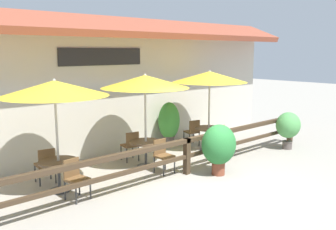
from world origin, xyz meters
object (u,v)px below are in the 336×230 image
at_px(dining_table_far, 209,132).
at_px(patio_umbrella_middle, 145,82).
at_px(chair_near_streetside, 75,177).
at_px(chair_far_streetside, 225,138).
at_px(chair_middle_streetside, 163,154).
at_px(chair_middle_wallside, 131,144).
at_px(chair_far_wallside, 193,131).
at_px(potted_plant_small_flowering, 169,122).
at_px(dining_table_middle, 146,146).
at_px(dining_table_near, 59,167).
at_px(patio_umbrella_far, 210,77).
at_px(chair_near_wallside, 46,163).
at_px(patio_umbrella_near, 55,88).
at_px(potted_plant_tall_tropical, 219,146).
at_px(potted_plant_broad_leaf, 288,126).

bearing_deg(dining_table_far, patio_umbrella_middle, -178.33).
distance_m(chair_near_streetside, chair_far_streetside, 5.21).
bearing_deg(dining_table_far, chair_middle_streetside, -163.79).
bearing_deg(chair_middle_wallside, chair_near_streetside, 39.93).
height_order(dining_table_far, chair_far_wallside, chair_far_wallside).
xyz_separation_m(chair_middle_wallside, potted_plant_small_flowering, (2.04, 0.58, 0.32)).
height_order(dining_table_middle, chair_middle_wallside, chair_middle_wallside).
xyz_separation_m(dining_table_near, dining_table_far, (5.31, 0.18, 0.00)).
height_order(patio_umbrella_far, chair_far_wallside, patio_umbrella_far).
relative_size(chair_near_streetside, chair_near_wallside, 1.00).
bearing_deg(patio_umbrella_near, chair_near_streetside, -85.87).
relative_size(dining_table_middle, chair_far_wallside, 1.01).
distance_m(chair_middle_streetside, chair_far_streetside, 2.63).
bearing_deg(dining_table_middle, chair_far_streetside, -13.51).
bearing_deg(potted_plant_tall_tropical, chair_middle_streetside, 130.90).
height_order(chair_far_wallside, potted_plant_tall_tropical, potted_plant_tall_tropical).
xyz_separation_m(chair_far_wallside, potted_plant_broad_leaf, (1.96, -2.42, 0.26)).
distance_m(dining_table_near, chair_middle_streetside, 2.70).
bearing_deg(chair_far_wallside, chair_far_streetside, 102.95).
distance_m(chair_middle_streetside, potted_plant_small_flowering, 2.86).
xyz_separation_m(chair_middle_streetside, chair_far_wallside, (2.66, 1.49, 0.00)).
height_order(patio_umbrella_near, chair_middle_streetside, patio_umbrella_near).
bearing_deg(chair_middle_streetside, chair_middle_wallside, 91.09).
bearing_deg(chair_middle_wallside, chair_far_streetside, 163.08).
xyz_separation_m(patio_umbrella_middle, chair_far_wallside, (2.67, 0.79, -1.86)).
bearing_deg(potted_plant_small_flowering, dining_table_far, -61.92).
bearing_deg(patio_umbrella_near, patio_umbrella_middle, 2.32).
bearing_deg(chair_near_streetside, patio_umbrella_near, 85.11).
bearing_deg(chair_far_streetside, patio_umbrella_far, 73.61).
height_order(chair_near_wallside, chair_far_streetside, same).
distance_m(patio_umbrella_middle, potted_plant_broad_leaf, 5.16).
relative_size(chair_middle_streetside, dining_table_far, 0.99).
xyz_separation_m(patio_umbrella_near, chair_middle_streetside, (2.63, -0.59, -1.86)).
xyz_separation_m(dining_table_far, potted_plant_small_flowering, (-0.64, 1.20, 0.24)).
height_order(chair_near_streetside, chair_far_streetside, same).
bearing_deg(potted_plant_tall_tropical, chair_near_wallside, 146.56).
relative_size(dining_table_middle, chair_middle_wallside, 1.01).
xyz_separation_m(patio_umbrella_far, potted_plant_broad_leaf, (1.94, -1.71, -1.60)).
bearing_deg(patio_umbrella_near, chair_middle_streetside, -12.72).
xyz_separation_m(patio_umbrella_far, dining_table_far, (-0.00, -0.00, -1.78)).
bearing_deg(chair_middle_wallside, patio_umbrella_near, 27.05).
xyz_separation_m(dining_table_middle, chair_far_streetside, (2.63, -0.63, -0.08)).
bearing_deg(patio_umbrella_middle, potted_plant_broad_leaf, -19.40).
bearing_deg(chair_near_streetside, dining_table_far, 0.31).
height_order(patio_umbrella_near, patio_umbrella_far, same).
bearing_deg(potted_plant_small_flowering, chair_near_streetside, -155.86).
xyz_separation_m(patio_umbrella_near, patio_umbrella_far, (5.31, 0.18, 0.00)).
bearing_deg(chair_far_streetside, dining_table_far, 73.61).
xyz_separation_m(dining_table_near, patio_umbrella_far, (5.31, 0.18, 1.78)).
distance_m(dining_table_near, potted_plant_tall_tropical, 3.97).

